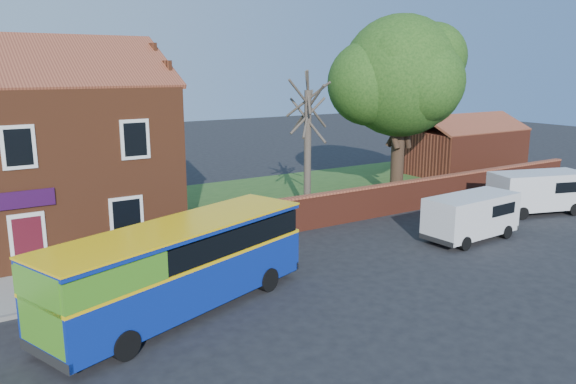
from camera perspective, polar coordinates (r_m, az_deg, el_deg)
ground at (r=17.85m, az=2.70°, el=-11.36°), size 120.00×120.00×0.00m
pavement at (r=20.47m, az=-23.85°, el=-9.09°), size 18.00×3.50×0.12m
kerb at (r=18.85m, az=-22.97°, el=-10.83°), size 18.00×0.15×0.14m
grass_strip at (r=35.34m, az=7.66°, el=0.61°), size 26.00×12.00×0.04m
shop_building at (r=25.18m, az=-26.71°, el=2.46°), size 12.30×8.13×10.50m
boundary_wall at (r=30.97m, az=14.89°, el=0.11°), size 22.00×0.38×1.60m
outbuilding at (r=41.42m, az=17.29°, el=4.12°), size 8.20×5.06×4.17m
bus at (r=16.94m, az=-11.58°, el=-7.34°), size 9.11×5.10×2.71m
van_near at (r=25.22m, az=18.13°, el=-2.23°), size 4.50×2.02×1.94m
van_far at (r=31.02m, az=24.08°, el=0.14°), size 5.14×3.28×2.10m
large_tree at (r=31.65m, az=11.25°, el=11.10°), size 8.25×6.53×10.06m
bare_tree at (r=27.52m, az=2.00°, el=4.64°), size 2.53×3.02×6.76m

